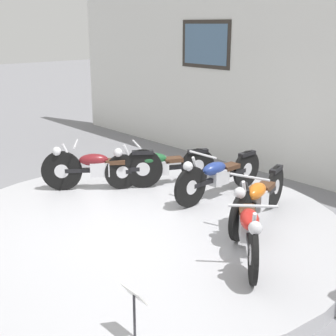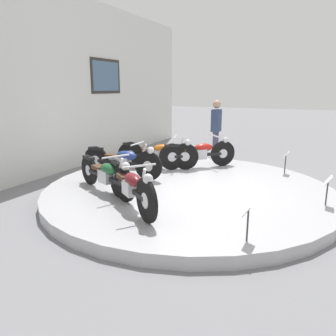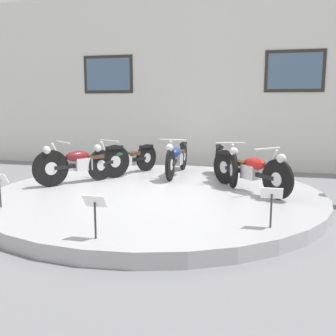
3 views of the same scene
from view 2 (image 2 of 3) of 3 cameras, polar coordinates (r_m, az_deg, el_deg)
ground_plane at (r=6.68m, az=3.58°, el=-4.80°), size 60.00×60.00×0.00m
display_platform at (r=6.65m, az=3.60°, el=-3.98°), size 5.70×5.70×0.20m
back_wall at (r=8.53m, az=-21.21°, el=13.65°), size 14.00×0.22×4.47m
motorcycle_maroon at (r=5.32m, az=-6.53°, el=-2.96°), size 1.25×1.66×0.81m
motorcycle_green at (r=6.20m, az=-10.69°, el=-0.99°), size 0.87×1.79×0.78m
motorcycle_blue at (r=7.24m, az=-7.86°, el=1.36°), size 0.54×1.99×0.79m
motorcycle_orange at (r=7.96m, az=-1.54°, el=2.63°), size 0.71×1.92×0.80m
motorcycle_red at (r=8.08m, az=5.52°, el=2.74°), size 1.42×1.47×0.80m
info_placard_front_left at (r=4.31m, az=13.80°, el=-7.82°), size 0.26×0.11×0.51m
info_placard_front_centre at (r=6.06m, az=26.08°, el=-2.55°), size 0.26×0.11×0.51m
info_placard_front_right at (r=7.97m, az=19.82°, el=1.68°), size 0.26×0.11×0.51m
visitor_standing at (r=9.87m, az=8.38°, el=7.20°), size 0.36×0.23×1.78m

